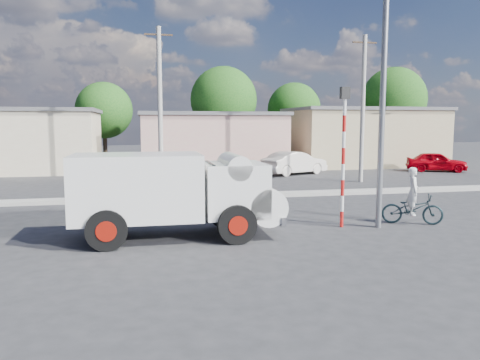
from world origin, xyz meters
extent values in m
plane|color=#2B2B2E|center=(0.00, 0.00, 0.00)|extent=(120.00, 120.00, 0.00)
cube|color=#99968E|center=(0.00, 8.00, 0.08)|extent=(40.00, 0.80, 0.16)
cylinder|color=black|center=(-3.86, 0.15, 0.54)|extent=(1.07, 0.32, 1.07)
cylinder|color=#A0160B|center=(-3.86, 0.15, 0.54)|extent=(0.53, 0.35, 0.53)
cylinder|color=black|center=(-3.84, 2.19, 0.54)|extent=(1.07, 0.32, 1.07)
cylinder|color=#A0160B|center=(-3.84, 2.19, 0.54)|extent=(0.53, 0.35, 0.53)
cylinder|color=black|center=(-0.45, 0.12, 0.54)|extent=(1.07, 0.32, 1.07)
cylinder|color=#A0160B|center=(-0.45, 0.12, 0.54)|extent=(0.53, 0.35, 0.53)
cylinder|color=black|center=(-0.43, 2.17, 0.54)|extent=(1.07, 0.32, 1.07)
cylinder|color=#A0160B|center=(-0.43, 2.17, 0.54)|extent=(0.53, 0.35, 0.53)
cube|color=black|center=(-2.19, 1.16, 0.61)|extent=(4.49, 1.30, 0.18)
cube|color=silver|center=(-3.07, 1.16, 1.51)|extent=(3.52, 2.17, 1.80)
cube|color=silver|center=(-0.34, 1.14, 1.36)|extent=(1.77, 2.01, 1.51)
cylinder|color=silver|center=(0.48, 1.14, 0.93)|extent=(1.08, 2.00, 1.07)
cylinder|color=silver|center=(-0.34, 1.14, 2.05)|extent=(0.69, 2.00, 0.68)
cube|color=silver|center=(0.87, 1.14, 0.54)|extent=(0.15, 2.10, 0.27)
cube|color=black|center=(-1.03, 1.15, 1.80)|extent=(0.09, 1.66, 0.68)
imported|color=black|center=(5.62, 1.44, 0.50)|extent=(2.02, 1.36, 1.01)
imported|color=silver|center=(5.62, 1.44, 0.78)|extent=(0.57, 0.67, 1.56)
imported|color=silver|center=(6.61, 16.46, 0.74)|extent=(4.70, 3.29, 1.47)
imported|color=#B4000D|center=(16.66, 16.27, 0.67)|extent=(4.21, 3.07, 1.33)
cylinder|color=red|center=(3.20, 1.50, 0.25)|extent=(0.11, 0.11, 0.50)
cylinder|color=white|center=(3.20, 1.50, 0.75)|extent=(0.11, 0.11, 0.50)
cylinder|color=red|center=(3.20, 1.50, 1.25)|extent=(0.11, 0.11, 0.50)
cylinder|color=white|center=(3.20, 1.50, 1.75)|extent=(0.11, 0.11, 0.50)
cylinder|color=red|center=(3.20, 1.50, 2.25)|extent=(0.11, 0.11, 0.50)
cylinder|color=white|center=(3.20, 1.50, 2.75)|extent=(0.11, 0.11, 0.50)
cylinder|color=red|center=(3.20, 1.50, 3.25)|extent=(0.11, 0.11, 0.50)
cylinder|color=white|center=(3.20, 1.50, 3.75)|extent=(0.11, 0.11, 0.50)
cube|color=black|center=(3.20, 1.50, 4.18)|extent=(0.28, 0.18, 0.36)
cylinder|color=slate|center=(4.30, 1.20, 4.50)|extent=(0.18, 0.18, 9.00)
cube|color=beige|center=(-12.00, 22.00, 2.00)|extent=(12.00, 7.00, 4.00)
cube|color=#59595B|center=(-12.00, 22.00, 4.12)|extent=(12.30, 7.30, 0.24)
cube|color=tan|center=(2.00, 22.00, 1.90)|extent=(10.00, 7.00, 3.80)
cube|color=#59595B|center=(2.00, 22.00, 3.92)|extent=(10.30, 7.30, 0.24)
cube|color=tan|center=(14.00, 22.00, 2.10)|extent=(11.00, 7.00, 4.20)
cube|color=#59595B|center=(14.00, 22.00, 4.32)|extent=(11.30, 7.30, 0.24)
cylinder|color=#38281E|center=(-6.00, 29.00, 1.74)|extent=(0.36, 0.36, 3.47)
sphere|color=#376C20|center=(-6.00, 29.00, 4.34)|extent=(4.71, 4.71, 4.71)
cylinder|color=#38281E|center=(4.00, 28.00, 2.10)|extent=(0.36, 0.36, 4.20)
sphere|color=#376C20|center=(4.00, 28.00, 5.25)|extent=(5.70, 5.70, 5.70)
cylinder|color=#38281E|center=(11.00, 30.00, 1.82)|extent=(0.36, 0.36, 3.64)
sphere|color=#376C20|center=(11.00, 30.00, 4.55)|extent=(4.94, 4.94, 4.94)
cylinder|color=#38281E|center=(20.00, 28.00, 2.18)|extent=(0.36, 0.36, 4.37)
sphere|color=#376C20|center=(20.00, 28.00, 5.46)|extent=(5.93, 5.93, 5.93)
cylinder|color=#99968E|center=(-2.00, 12.00, 4.00)|extent=(0.24, 0.24, 8.00)
cube|color=#38281E|center=(-2.00, 12.00, 7.60)|extent=(1.40, 0.08, 0.08)
cylinder|color=#99968E|center=(9.00, 12.00, 4.00)|extent=(0.24, 0.24, 8.00)
cube|color=#38281E|center=(9.00, 12.00, 7.60)|extent=(1.40, 0.08, 0.08)
camera|label=1|loc=(-2.90, -12.03, 3.25)|focal=35.00mm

